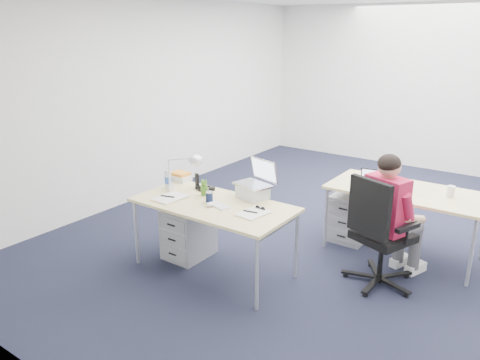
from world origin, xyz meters
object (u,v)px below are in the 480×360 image
object	(u,v)px
computer_mouse	(211,204)
drawer_pedestal_far	(351,216)
far_cup	(451,191)
silver_laptop	(253,180)
desk_lamp	(179,172)
desk_far	(406,194)
bear_figurine	(204,187)
desk_near	(213,208)
drawer_pedestal_near	(189,232)
cordless_phone	(197,181)
office_chair	(379,254)
dark_laptop	(373,180)
water_bottle	(168,178)
wireless_keyboard	(218,205)
can_koozie	(209,197)
sunglasses	(260,209)
headphones	(205,188)
seated_person	(394,217)
book_stack	(180,177)

from	to	relation	value
computer_mouse	drawer_pedestal_far	bearing A→B (deg)	59.22
far_cup	silver_laptop	bearing A→B (deg)	-143.38
drawer_pedestal_far	desk_lamp	bearing A→B (deg)	-130.72
desk_far	bear_figurine	world-z (taller)	bear_figurine
desk_near	far_cup	xyz separation A→B (m)	(1.85, 1.55, 0.10)
drawer_pedestal_near	cordless_phone	bearing A→B (deg)	91.94
office_chair	dark_laptop	size ratio (longest dim) A/B	3.75
desk_far	water_bottle	world-z (taller)	water_bottle
office_chair	wireless_keyboard	world-z (taller)	office_chair
desk_near	can_koozie	bearing A→B (deg)	-169.48
drawer_pedestal_near	can_koozie	distance (m)	0.65
sunglasses	headphones	bearing A→B (deg)	172.59
desk_far	can_koozie	bearing A→B (deg)	-134.22
drawer_pedestal_far	desk_lamp	distance (m)	2.10
computer_mouse	dark_laptop	distance (m)	1.77
seated_person	drawer_pedestal_near	world-z (taller)	seated_person
drawer_pedestal_far	bear_figurine	xyz separation A→B (m)	(-1.05, -1.41, 0.54)
wireless_keyboard	computer_mouse	size ratio (longest dim) A/B	2.43
wireless_keyboard	computer_mouse	world-z (taller)	computer_mouse
drawer_pedestal_near	cordless_phone	size ratio (longest dim) A/B	3.41
desk_far	computer_mouse	xyz separation A→B (m)	(-1.40, -1.58, 0.07)
book_stack	sunglasses	xyz separation A→B (m)	(1.22, -0.23, -0.04)
drawer_pedestal_near	headphones	xyz separation A→B (m)	(0.10, 0.17, 0.47)
silver_laptop	far_cup	world-z (taller)	silver_laptop
can_koozie	far_cup	world-z (taller)	can_koozie
desk_far	computer_mouse	bearing A→B (deg)	-131.40
book_stack	headphones	bearing A→B (deg)	-10.97
desk_far	wireless_keyboard	distance (m)	2.04
bear_figurine	water_bottle	bearing A→B (deg)	165.54
wireless_keyboard	dark_laptop	xyz separation A→B (m)	(1.03, 1.34, 0.10)
office_chair	headphones	bearing A→B (deg)	-145.80
desk_far	seated_person	xyz separation A→B (m)	(0.07, -0.63, -0.04)
bear_figurine	dark_laptop	distance (m)	1.79
water_bottle	cordless_phone	size ratio (longest dim) A/B	1.45
dark_laptop	drawer_pedestal_far	bearing A→B (deg)	134.12
wireless_keyboard	headphones	bearing A→B (deg)	159.43
desk_near	desk_far	bearing A→B (deg)	46.48
headphones	dark_laptop	size ratio (longest dim) A/B	0.77
book_stack	far_cup	bearing A→B (deg)	24.85
desk_near	headphones	bearing A→B (deg)	140.54
cordless_phone	dark_laptop	distance (m)	1.87
dark_laptop	far_cup	distance (m)	0.78
desk_far	desk_lamp	distance (m)	2.42
drawer_pedestal_near	sunglasses	world-z (taller)	sunglasses
desk_near	cordless_phone	xyz separation A→B (m)	(-0.43, 0.26, 0.13)
can_koozie	water_bottle	distance (m)	0.65
drawer_pedestal_far	desk_lamp	size ratio (longest dim) A/B	1.17
water_bottle	office_chair	bearing A→B (deg)	16.26
headphones	book_stack	size ratio (longest dim) A/B	1.05
desk_far	far_cup	bearing A→B (deg)	6.81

